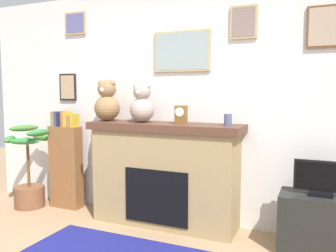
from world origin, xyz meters
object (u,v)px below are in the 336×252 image
at_px(mantel_clock, 181,115).
at_px(potted_plant, 29,179).
at_px(tv_stand, 319,224).
at_px(television, 321,180).
at_px(fireplace, 165,174).
at_px(bookshelf, 66,163).
at_px(teddy_bear_tan, 107,102).
at_px(teddy_bear_cream, 142,105).
at_px(candle_jar, 228,120).

bearing_deg(mantel_clock, potted_plant, -175.92).
xyz_separation_m(tv_stand, television, (0.00, -0.00, 0.41)).
bearing_deg(potted_plant, fireplace, 5.12).
xyz_separation_m(bookshelf, teddy_bear_tan, (0.65, -0.04, 0.76)).
bearing_deg(teddy_bear_tan, mantel_clock, -0.04).
bearing_deg(tv_stand, mantel_clock, 177.53).
bearing_deg(bookshelf, potted_plant, -156.99).
distance_m(fireplace, potted_plant, 1.81).
bearing_deg(fireplace, potted_plant, -174.88).
height_order(fireplace, mantel_clock, mantel_clock).
distance_m(bookshelf, teddy_bear_cream, 1.33).
height_order(bookshelf, potted_plant, bookshelf).
xyz_separation_m(television, mantel_clock, (-1.36, 0.06, 0.54)).
distance_m(mantel_clock, teddy_bear_cream, 0.47).
xyz_separation_m(fireplace, bookshelf, (-1.36, 0.02, 0.00)).
bearing_deg(bookshelf, candle_jar, -1.12).
distance_m(potted_plant, teddy_bear_tan, 1.46).
height_order(bookshelf, mantel_clock, mantel_clock).
bearing_deg(candle_jar, potted_plant, -176.70).
bearing_deg(tv_stand, fireplace, 177.14).
xyz_separation_m(fireplace, teddy_bear_tan, (-0.71, -0.02, 0.76)).
bearing_deg(teddy_bear_tan, teddy_bear_cream, 0.01).
xyz_separation_m(teddy_bear_tan, teddy_bear_cream, (0.45, 0.00, -0.02)).
xyz_separation_m(candle_jar, mantel_clock, (-0.50, -0.00, 0.04)).
xyz_separation_m(bookshelf, candle_jar, (2.05, -0.04, 0.61)).
relative_size(fireplace, mantel_clock, 8.87).
bearing_deg(teddy_bear_cream, mantel_clock, -0.09).
bearing_deg(bookshelf, television, -1.99).
bearing_deg(candle_jar, mantel_clock, -179.86).
bearing_deg(potted_plant, bookshelf, 23.01).
bearing_deg(television, fireplace, 177.09).
bearing_deg(candle_jar, tv_stand, -3.98).
xyz_separation_m(potted_plant, teddy_bear_cream, (1.53, 0.14, 0.95)).
bearing_deg(television, potted_plant, -178.60).
bearing_deg(mantel_clock, teddy_bear_cream, 179.91).
distance_m(tv_stand, television, 0.41).
bearing_deg(fireplace, teddy_bear_tan, -178.53).
bearing_deg(television, teddy_bear_tan, 178.47).
bearing_deg(bookshelf, teddy_bear_tan, -3.58).
bearing_deg(teddy_bear_cream, fireplace, 3.98).
relative_size(mantel_clock, teddy_bear_cream, 0.44).
xyz_separation_m(bookshelf, potted_plant, (-0.43, -0.18, -0.21)).
bearing_deg(teddy_bear_tan, television, -1.53).
relative_size(fireplace, bookshelf, 1.39).
xyz_separation_m(potted_plant, candle_jar, (2.48, 0.14, 0.81)).
distance_m(potted_plant, mantel_clock, 2.17).
bearing_deg(television, mantel_clock, 177.47).
bearing_deg(teddy_bear_tan, tv_stand, -1.50).
bearing_deg(tv_stand, television, -90.00).
bearing_deg(potted_plant, teddy_bear_tan, 7.51).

